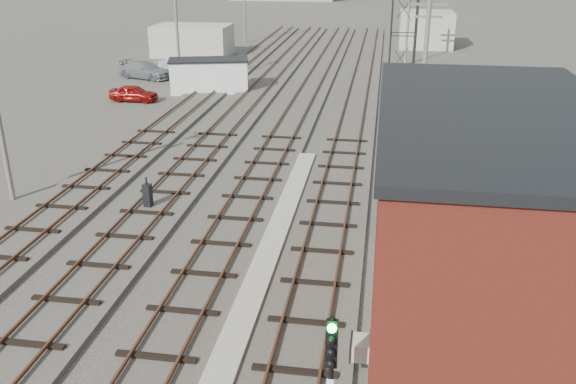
% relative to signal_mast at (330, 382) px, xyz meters
% --- Properties ---
extents(ground, '(320.00, 320.00, 0.00)m').
position_rel_signal_mast_xyz_m(ground, '(-3.70, 53.45, -2.33)').
color(ground, '#282621').
rests_on(ground, ground).
extents(track_right, '(3.20, 90.00, 0.39)m').
position_rel_signal_mast_xyz_m(track_right, '(-1.20, 32.45, -2.23)').
color(track_right, '#332D28').
rests_on(track_right, ground).
extents(track_mid_right, '(3.20, 90.00, 0.39)m').
position_rel_signal_mast_xyz_m(track_mid_right, '(-5.20, 32.45, -2.23)').
color(track_mid_right, '#332D28').
rests_on(track_mid_right, ground).
extents(track_mid_left, '(3.20, 90.00, 0.39)m').
position_rel_signal_mast_xyz_m(track_mid_left, '(-9.20, 32.45, -2.23)').
color(track_mid_left, '#332D28').
rests_on(track_mid_left, ground).
extents(track_left, '(3.20, 90.00, 0.39)m').
position_rel_signal_mast_xyz_m(track_left, '(-13.20, 32.45, -2.23)').
color(track_left, '#332D28').
rests_on(track_left, ground).
extents(platform_curb, '(0.90, 28.00, 0.26)m').
position_rel_signal_mast_xyz_m(platform_curb, '(-3.20, 7.45, -2.20)').
color(platform_curb, gray).
rests_on(platform_curb, ground).
extents(brick_building, '(6.54, 12.20, 7.22)m').
position_rel_signal_mast_xyz_m(brick_building, '(3.80, 5.45, 1.30)').
color(brick_building, gray).
rests_on(brick_building, ground).
extents(lattice_tower, '(1.60, 1.60, 15.00)m').
position_rel_signal_mast_xyz_m(lattice_tower, '(1.80, 28.45, 5.17)').
color(lattice_tower, black).
rests_on(lattice_tower, ground).
extents(utility_pole_left_b, '(1.80, 0.24, 9.00)m').
position_rel_signal_mast_xyz_m(utility_pole_left_b, '(-16.20, 38.45, 2.46)').
color(utility_pole_left_b, '#595147').
rests_on(utility_pole_left_b, ground).
extents(utility_pole_left_c, '(1.80, 0.24, 9.00)m').
position_rel_signal_mast_xyz_m(utility_pole_left_c, '(-16.20, 63.45, 2.46)').
color(utility_pole_left_c, '#595147').
rests_on(utility_pole_left_c, ground).
extents(utility_pole_right_a, '(1.80, 0.24, 9.00)m').
position_rel_signal_mast_xyz_m(utility_pole_right_a, '(2.80, 21.45, 2.46)').
color(utility_pole_right_a, '#595147').
rests_on(utility_pole_right_a, ground).
extents(utility_pole_right_b, '(1.80, 0.24, 9.00)m').
position_rel_signal_mast_xyz_m(utility_pole_right_b, '(2.80, 51.45, 2.46)').
color(utility_pole_right_b, '#595147').
rests_on(utility_pole_right_b, ground).
extents(shed_left, '(8.00, 5.00, 3.20)m').
position_rel_signal_mast_xyz_m(shed_left, '(-19.70, 53.45, -0.73)').
color(shed_left, gray).
rests_on(shed_left, ground).
extents(shed_right, '(6.00, 6.00, 4.00)m').
position_rel_signal_mast_xyz_m(shed_right, '(5.30, 63.45, -0.33)').
color(shed_right, gray).
rests_on(shed_right, ground).
extents(signal_mast, '(0.40, 0.41, 3.98)m').
position_rel_signal_mast_xyz_m(signal_mast, '(0.00, 0.00, 0.00)').
color(signal_mast, gray).
rests_on(signal_mast, ground).
extents(switch_stand, '(0.37, 0.37, 1.48)m').
position_rel_signal_mast_xyz_m(switch_stand, '(-9.40, 13.23, -1.64)').
color(switch_stand, black).
rests_on(switch_stand, ground).
extents(site_trailer, '(6.81, 4.29, 2.66)m').
position_rel_signal_mast_xyz_m(site_trailer, '(-13.19, 36.80, -0.99)').
color(site_trailer, silver).
rests_on(site_trailer, ground).
extents(car_red, '(3.68, 1.53, 1.24)m').
position_rel_signal_mast_xyz_m(car_red, '(-18.01, 32.74, -1.71)').
color(car_red, maroon).
rests_on(car_red, ground).
extents(car_silver, '(4.08, 2.11, 1.28)m').
position_rel_signal_mast_xyz_m(car_silver, '(-18.35, 44.60, -1.69)').
color(car_silver, '#B2B5BA').
rests_on(car_silver, ground).
extents(car_grey, '(5.51, 3.60, 1.48)m').
position_rel_signal_mast_xyz_m(car_grey, '(-20.35, 41.13, -1.59)').
color(car_grey, gray).
rests_on(car_grey, ground).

